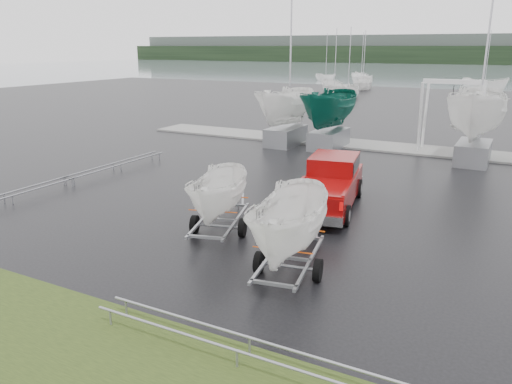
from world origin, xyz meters
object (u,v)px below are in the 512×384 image
at_px(trailer_parked, 218,158).
at_px(boat_hoist, 452,106).
at_px(pickup_truck, 330,182).
at_px(trailer_hitched, 292,173).

distance_m(trailer_parked, boat_hoist, 17.48).
relative_size(pickup_truck, trailer_parked, 1.25).
relative_size(trailer_hitched, trailer_parked, 1.11).
height_order(pickup_truck, trailer_parked, trailer_parked).
bearing_deg(trailer_hitched, trailer_parked, 142.07).
height_order(pickup_truck, trailer_hitched, trailer_hitched).
relative_size(trailer_parked, boat_hoist, 1.12).
bearing_deg(trailer_parked, pickup_truck, 46.83).
distance_m(trailer_hitched, boat_hoist, 18.62).
distance_m(pickup_truck, boat_hoist, 12.79).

